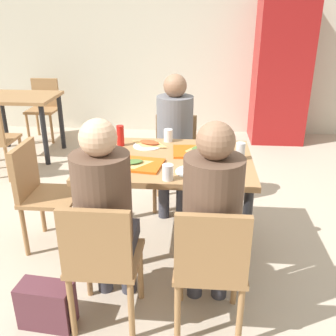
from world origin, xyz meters
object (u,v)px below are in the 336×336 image
Objects in this scene: chair_far_side at (175,154)px; chair_near_left at (102,257)px; main_table at (168,171)px; person_in_brown_jacket at (212,210)px; paper_plate_center at (148,146)px; condiment_bottle at (120,136)px; pizza_slice_b at (198,150)px; foil_bundle at (97,150)px; tray_red_near at (136,164)px; background_table at (20,106)px; plastic_cup_a at (168,135)px; plastic_cup_b at (168,172)px; chair_left_end at (40,188)px; background_chair_far at (44,104)px; person_far_side at (174,134)px; handbag at (47,305)px; soda_can at (240,151)px; drink_fridge at (281,72)px; tray_red_far at (198,152)px; paper_plate_near_edge at (192,172)px; pizza_slice_c at (149,143)px; person_in_red at (105,206)px; pizza_slice_a at (131,163)px; chair_near_right at (210,263)px.

chair_near_left is at bearing -100.33° from chair_far_side.
person_in_brown_jacket reaches higher than main_table.
condiment_bottle is at bearing 180.00° from paper_plate_center.
pizza_slice_b is 2.34× the size of foil_bundle.
tray_red_near is 0.40× the size of background_table.
plastic_cup_a is 1.00× the size of plastic_cup_b.
paper_plate_center is (0.80, 0.24, 0.28)m from chair_left_end.
tray_red_near is at bearing -57.72° from background_chair_far.
foil_bundle is (-0.51, -0.70, 0.08)m from person_far_side.
tray_red_near is 1.12× the size of handbag.
pizza_slice_b is 0.35m from plastic_cup_a.
drink_fridge is at bearing 74.52° from soda_can.
chair_far_side is 6.86× the size of soda_can.
pizza_slice_b is (1.19, 0.11, 0.31)m from chair_left_end.
person_far_side is at bearing 110.86° from tray_red_far.
drink_fridge is at bearing 15.61° from background_table.
tray_red_far is 0.53m from plastic_cup_b.
plastic_cup_a is (0.27, 1.19, 0.33)m from chair_near_left.
tray_red_near is 0.50m from pizza_slice_b.
person_far_side is 0.32m from plastic_cup_a.
pizza_slice_b is (0.03, 0.35, 0.02)m from paper_plate_near_edge.
chair_left_end reaches higher than paper_plate_near_edge.
plastic_cup_b reaches higher than background_table.
chair_far_side is (0.00, 0.82, -0.18)m from main_table.
soda_can is (0.72, 0.17, 0.05)m from tray_red_near.
person_in_brown_jacket is at bearing -49.02° from plastic_cup_b.
plastic_cup_a and foil_bundle have the same top height.
pizza_slice_b is at bearing 5.38° from chair_left_end.
background_table is at bearing 137.61° from pizza_slice_c.
condiment_bottle is (-0.39, -0.44, 0.11)m from person_far_side.
person_in_red is 1.39m from person_far_side.
soda_can is at bearing 0.84° from chair_left_end.
pizza_slice_a is (0.75, -0.17, 0.31)m from chair_left_end.
chair_near_right is at bearing -78.73° from person_far_side.
paper_plate_center is 2.48m from background_table.
soda_can reaches higher than plastic_cup_a.
chair_left_end is 8.37× the size of plastic_cup_a.
foil_bundle is at bearing 140.81° from person_in_brown_jacket.
chair_left_end reaches higher than main_table.
background_chair_far is (-1.60, 2.43, -0.36)m from condiment_bottle.
background_chair_far is at bearing 130.48° from plastic_cup_a.
background_chair_far is (-2.29, 3.35, -0.25)m from person_in_brown_jacket.
condiment_bottle reaches higher than tray_red_near.
chair_far_side is 0.80m from pizza_slice_b.
soda_can is 0.76× the size of condiment_bottle.
foil_bundle is at bearing -177.55° from soda_can.
paper_plate_near_edge is 0.26× the size of background_chair_far.
soda_can is at bearing 41.00° from person_in_red.
pizza_slice_b is at bearing 10.57° from foil_bundle.
soda_can is (0.21, 0.84, 0.34)m from chair_near_right.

